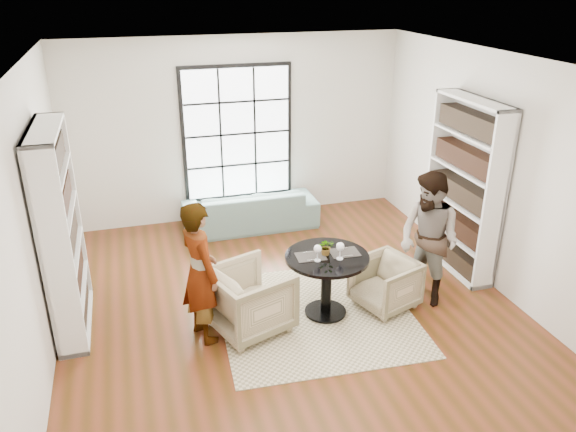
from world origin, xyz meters
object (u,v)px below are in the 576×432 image
object	(u,v)px
flower_centerpiece	(326,247)
wine_glass_left	(318,249)
sofa	(250,209)
armchair_right	(385,283)
armchair_left	(250,299)
person_right	(429,239)
pedestal_table	(327,272)
person_left	(200,273)
wine_glass_right	(340,247)

from	to	relation	value
flower_centerpiece	wine_glass_left	bearing A→B (deg)	-141.71
sofa	wine_glass_left	world-z (taller)	wine_glass_left
armchair_right	flower_centerpiece	xyz separation A→B (m)	(-0.77, 0.07, 0.58)
armchair_left	person_right	world-z (taller)	person_right
pedestal_table	person_left	world-z (taller)	person_left
person_right	flower_centerpiece	size ratio (longest dim) A/B	8.27
flower_centerpiece	armchair_left	bearing A→B (deg)	-175.63
pedestal_table	wine_glass_right	distance (m)	0.41
armchair_left	wine_glass_right	world-z (taller)	wine_glass_right
flower_centerpiece	person_left	bearing A→B (deg)	-177.23
person_right	flower_centerpiece	bearing A→B (deg)	-112.82
armchair_left	wine_glass_left	size ratio (longest dim) A/B	4.21
sofa	person_right	xyz separation A→B (m)	(1.62, -2.83, 0.54)
pedestal_table	sofa	world-z (taller)	pedestal_table
armchair_right	person_left	distance (m)	2.32
wine_glass_left	flower_centerpiece	size ratio (longest dim) A/B	0.99
armchair_right	wine_glass_left	size ratio (longest dim) A/B	3.42
pedestal_table	armchair_right	size ratio (longest dim) A/B	1.43
person_left	wine_glass_left	xyz separation A→B (m)	(1.35, -0.04, 0.11)
flower_centerpiece	wine_glass_right	bearing A→B (deg)	-51.75
pedestal_table	sofa	xyz separation A→B (m)	(-0.31, 2.79, -0.26)
person_left	sofa	bearing A→B (deg)	-41.40
armchair_right	person_left	bearing A→B (deg)	-109.10
person_right	armchair_left	bearing A→B (deg)	-109.69
sofa	wine_glass_right	xyz separation A→B (m)	(0.42, -2.90, 0.64)
person_left	person_right	bearing A→B (deg)	-108.49
wine_glass_left	pedestal_table	bearing A→B (deg)	29.83
wine_glass_left	person_right	bearing A→B (deg)	1.80
pedestal_table	sofa	bearing A→B (deg)	96.32
armchair_left	wine_glass_right	distance (m)	1.21
armchair_right	flower_centerpiece	distance (m)	0.96
wine_glass_left	sofa	bearing A→B (deg)	93.14
armchair_right	person_right	size ratio (longest dim) A/B	0.41
wine_glass_right	flower_centerpiece	distance (m)	0.20
pedestal_table	person_left	bearing A→B (deg)	-178.40
person_left	wine_glass_right	world-z (taller)	person_left
wine_glass_left	wine_glass_right	xyz separation A→B (m)	(0.27, -0.03, 0.01)
person_left	wine_glass_left	bearing A→B (deg)	-110.41
armchair_left	person_right	xyz separation A→B (m)	(2.27, 0.00, 0.46)
wine_glass_left	armchair_left	bearing A→B (deg)	176.81
armchair_left	person_right	size ratio (longest dim) A/B	0.51
person_left	flower_centerpiece	xyz separation A→B (m)	(1.50, 0.07, 0.07)
pedestal_table	flower_centerpiece	size ratio (longest dim) A/B	4.86
armchair_left	flower_centerpiece	bearing A→B (deg)	-105.56
person_right	wine_glass_left	distance (m)	1.47
person_right	armchair_right	bearing A→B (deg)	-109.72
armchair_right	armchair_left	bearing A→B (deg)	-109.09
armchair_left	person_left	world-z (taller)	person_left
sofa	armchair_right	xyz separation A→B (m)	(1.07, -2.83, 0.00)
pedestal_table	person_left	distance (m)	1.53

